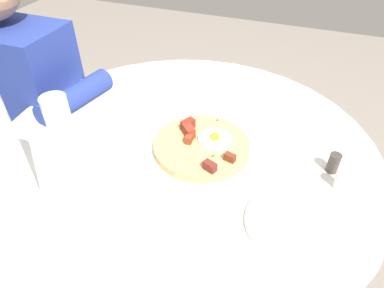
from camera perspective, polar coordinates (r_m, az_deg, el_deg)
name	(u,v)px	position (r m, az deg, el deg)	size (l,w,h in m)	color
ground_plane	(186,286)	(1.50, -1.01, -22.47)	(6.00, 6.00, 0.00)	gray
dining_table	(184,191)	(1.04, -1.37, -7.84)	(1.03, 1.03, 0.73)	silver
person_seated	(39,134)	(1.45, -24.03, 1.56)	(0.52, 0.33, 1.14)	#2D2D33
pizza_plate	(201,151)	(0.89, 1.57, -1.21)	(0.29, 0.29, 0.01)	white
breakfast_pizza	(202,146)	(0.88, 1.64, -0.25)	(0.25, 0.25, 0.05)	tan
bread_plate	(290,224)	(0.76, 15.96, -12.61)	(0.19, 0.19, 0.01)	white
napkin	(227,99)	(1.11, 5.76, 7.47)	(0.17, 0.14, 0.00)	white
fork	(228,95)	(1.12, 5.99, 8.12)	(0.18, 0.01, 0.01)	silver
knife	(225,100)	(1.09, 5.55, 7.19)	(0.18, 0.01, 0.01)	silver
water_glass	(59,119)	(0.97, -21.22, 3.87)	(0.07, 0.07, 0.13)	silver
water_bottle	(4,156)	(0.78, -28.66, -1.80)	(0.07, 0.07, 0.27)	silver
salt_shaker	(342,180)	(0.86, 23.51, -5.45)	(0.03, 0.03, 0.05)	white
pepper_shaker	(334,163)	(0.90, 22.39, -2.92)	(0.03, 0.03, 0.05)	#3F3833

